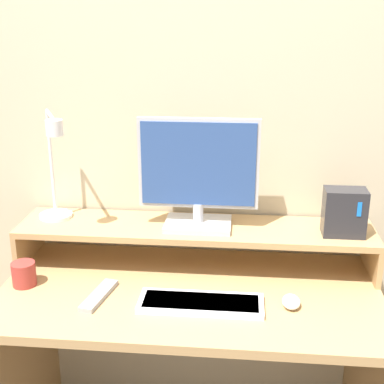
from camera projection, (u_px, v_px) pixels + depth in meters
name	position (u px, v px, depth m)	size (l,w,h in m)	color
wall_back	(199.00, 107.00, 1.91)	(6.00, 0.05, 2.50)	beige
desk	(190.00, 341.00, 1.82)	(1.25, 0.63, 0.71)	tan
monitor_shelf	(195.00, 231.00, 1.89)	(1.25, 0.26, 0.15)	tan
monitor	(198.00, 174.00, 1.82)	(0.41, 0.16, 0.39)	#BCBCC1
desk_lamp	(54.00, 172.00, 1.84)	(0.17, 0.25, 0.40)	silver
router_dock	(344.00, 212.00, 1.79)	(0.14, 0.09, 0.16)	#28282D
keyboard	(201.00, 303.00, 1.66)	(0.39, 0.13, 0.02)	white
mouse	(291.00, 302.00, 1.65)	(0.06, 0.08, 0.03)	white
remote_control	(99.00, 295.00, 1.71)	(0.08, 0.20, 0.02)	#99999E
mug	(24.00, 274.00, 1.78)	(0.08, 0.08, 0.08)	#9E332D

